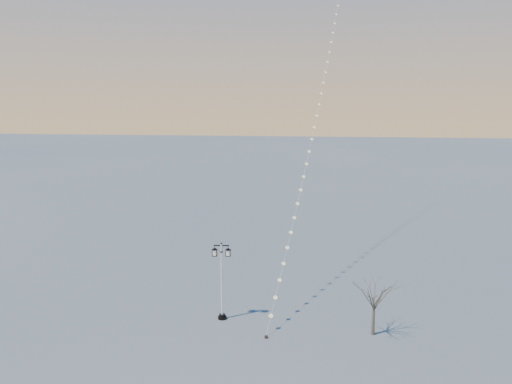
# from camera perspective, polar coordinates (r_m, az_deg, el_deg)

# --- Properties ---
(ground) EXTENTS (300.00, 300.00, 0.00)m
(ground) POSITION_cam_1_polar(r_m,az_deg,el_deg) (32.20, -1.67, -14.45)
(ground) COLOR #5E615F
(ground) RESTS_ON ground
(street_lamp) EXTENTS (1.25, 0.55, 4.93)m
(street_lamp) POSITION_cam_1_polar(r_m,az_deg,el_deg) (31.79, -3.85, -9.48)
(street_lamp) COLOR black
(street_lamp) RESTS_ON ground
(bare_tree) EXTENTS (2.08, 2.08, 3.46)m
(bare_tree) POSITION_cam_1_polar(r_m,az_deg,el_deg) (30.62, 13.10, -11.21)
(bare_tree) COLOR brown
(bare_tree) RESTS_ON ground
(kite_train) EXTENTS (6.06, 34.88, 29.23)m
(kite_train) POSITION_cam_1_polar(r_m,az_deg,el_deg) (44.21, 7.08, 11.64)
(kite_train) COLOR #361D19
(kite_train) RESTS_ON ground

